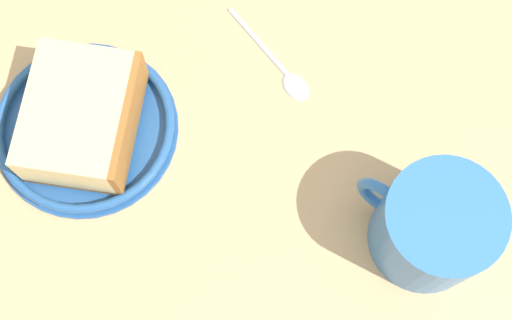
% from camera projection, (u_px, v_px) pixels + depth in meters
% --- Properties ---
extents(ground_plane, '(1.28, 1.28, 0.03)m').
position_uv_depth(ground_plane, '(209.00, 152.00, 0.65)').
color(ground_plane, tan).
extents(small_plate, '(0.16, 0.16, 0.02)m').
position_uv_depth(small_plate, '(85.00, 127.00, 0.63)').
color(small_plate, '#26599E').
rests_on(small_plate, ground_plane).
extents(cake_slice, '(0.11, 0.13, 0.05)m').
position_uv_depth(cake_slice, '(82.00, 117.00, 0.61)').
color(cake_slice, '#9E662D').
rests_on(cake_slice, small_plate).
extents(tea_mug, '(0.11, 0.09, 0.09)m').
position_uv_depth(tea_mug, '(431.00, 231.00, 0.56)').
color(tea_mug, '#3372BF').
rests_on(tea_mug, ground_plane).
extents(teaspoon, '(0.11, 0.06, 0.01)m').
position_uv_depth(teaspoon, '(283.00, 71.00, 0.65)').
color(teaspoon, silver).
rests_on(teaspoon, ground_plane).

